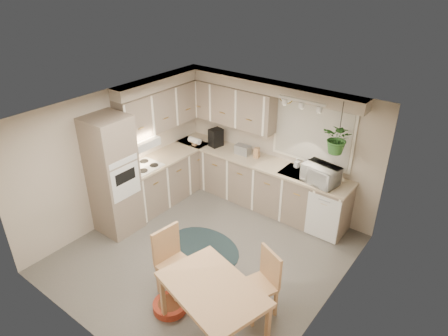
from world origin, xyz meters
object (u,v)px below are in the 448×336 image
Objects in this scene: chair_back at (257,285)px; microwave at (321,172)px; pet_bed at (170,306)px; braided_rug at (203,248)px; dining_table at (213,312)px; chair_left at (177,265)px.

microwave is (-0.22, 2.20, 0.66)m from chair_back.
pet_bed is at bearing 58.66° from chair_back.
braided_rug is at bearing -116.60° from microwave.
dining_table is 0.97× the size of braided_rug.
dining_table is 2.72× the size of pet_bed.
chair_back is at bearing 71.49° from dining_table.
chair_left reaches higher than dining_table.
dining_table is at bearing 94.60° from chair_back.
chair_back is 1.25m from pet_bed.
pet_bed is at bearing -177.90° from dining_table.
chair_left is at bearing -70.63° from braided_rug.
chair_back is at bearing -74.50° from microwave.
dining_table is at bearing -45.57° from braided_rug.
chair_left is 1.15m from chair_back.
dining_table is at bearing 2.10° from pet_bed.
pet_bed is 3.17m from microwave.
microwave reaches higher than braided_rug.
chair_left reaches higher than pet_bed.
dining_table is 1.28× the size of chair_left.
chair_back is at bearing 117.12° from chair_left.
chair_back is 1.65× the size of microwave.
chair_back is 2.31m from microwave.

